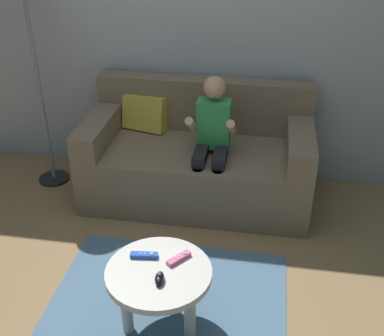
{
  "coord_description": "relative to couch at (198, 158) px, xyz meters",
  "views": [
    {
      "loc": [
        0.61,
        -1.87,
        2.03
      ],
      "look_at": [
        0.2,
        0.58,
        0.6
      ],
      "focal_mm": 45.47,
      "sensor_mm": 36.0,
      "label": 1
    }
  ],
  "objects": [
    {
      "name": "couch",
      "position": [
        0.0,
        0.0,
        0.0
      ],
      "size": [
        1.61,
        0.8,
        0.82
      ],
      "color": "#75604C",
      "rests_on": "ground"
    },
    {
      "name": "game_remote_blue_far_corner",
      "position": [
        -0.08,
        -1.26,
        0.11
      ],
      "size": [
        0.14,
        0.05,
        0.03
      ],
      "color": "blue",
      "rests_on": "coffee_table"
    },
    {
      "name": "wall_back",
      "position": [
        -0.14,
        0.4,
        0.95
      ],
      "size": [
        4.39,
        0.05,
        2.5
      ],
      "primitive_type": "cube",
      "color": "#999EA8",
      "rests_on": "ground"
    },
    {
      "name": "person_seated_on_couch",
      "position": [
        0.12,
        -0.18,
        0.26
      ],
      "size": [
        0.32,
        0.39,
        0.97
      ],
      "color": "black",
      "rests_on": "ground"
    },
    {
      "name": "nunchuk_black",
      "position": [
        0.04,
        -1.42,
        0.12
      ],
      "size": [
        0.05,
        0.09,
        0.05
      ],
      "color": "black",
      "rests_on": "coffee_table"
    },
    {
      "name": "area_rug",
      "position": [
        0.01,
        -1.34,
        -0.29
      ],
      "size": [
        1.32,
        1.38,
        0.01
      ],
      "primitive_type": "cube",
      "color": "slate",
      "rests_on": "ground"
    },
    {
      "name": "ground_plane",
      "position": [
        -0.14,
        -1.25,
        -0.3
      ],
      "size": [
        8.77,
        8.77,
        0.0
      ],
      "primitive_type": "plane",
      "color": "olive"
    },
    {
      "name": "game_remote_pink_near_edge",
      "position": [
        0.1,
        -1.25,
        0.11
      ],
      "size": [
        0.12,
        0.13,
        0.03
      ],
      "color": "pink",
      "rests_on": "coffee_table"
    },
    {
      "name": "coffee_table",
      "position": [
        0.01,
        -1.33,
        0.03
      ],
      "size": [
        0.53,
        0.53,
        0.4
      ],
      "color": "beige",
      "rests_on": "ground"
    }
  ]
}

